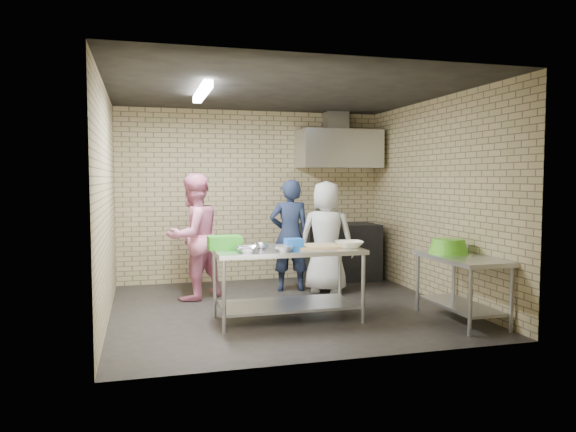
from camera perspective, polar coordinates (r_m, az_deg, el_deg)
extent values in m
plane|color=black|center=(6.90, -0.37, -9.70)|extent=(4.20, 4.20, 0.00)
plane|color=black|center=(6.78, -0.38, 13.04)|extent=(4.20, 4.20, 0.00)
cube|color=tan|center=(8.65, -3.77, 2.11)|extent=(4.20, 0.06, 2.70)
cube|color=tan|center=(4.80, 5.73, 0.59)|extent=(4.20, 0.06, 2.70)
cube|color=tan|center=(6.50, -18.59, 1.29)|extent=(0.06, 4.00, 2.70)
cube|color=tan|center=(7.52, 15.29, 1.70)|extent=(0.06, 4.00, 2.70)
cube|color=silver|center=(6.26, -0.10, -7.20)|extent=(1.67, 0.83, 0.83)
cube|color=silver|center=(6.55, 17.77, -7.28)|extent=(0.60, 1.20, 0.75)
cube|color=black|center=(8.77, 5.42, -3.78)|extent=(1.20, 0.70, 0.90)
cube|color=silver|center=(8.74, 5.38, 7.04)|extent=(1.30, 0.60, 0.60)
cube|color=#A5A8AD|center=(8.92, 5.05, 9.88)|extent=(0.35, 0.30, 0.30)
cube|color=#3F2B19|center=(9.02, 6.74, 5.79)|extent=(0.80, 0.20, 0.04)
cube|color=white|center=(6.59, -9.03, 12.73)|extent=(0.10, 1.25, 0.08)
cube|color=green|center=(6.16, -6.69, -2.79)|extent=(0.37, 0.28, 0.15)
cube|color=blue|center=(6.11, 0.60, -2.95)|extent=(0.19, 0.19, 0.12)
cube|color=tan|center=(6.28, 3.04, -3.20)|extent=(0.51, 0.39, 0.03)
imported|color=silver|center=(5.89, -4.30, -3.50)|extent=(0.29, 0.29, 0.06)
imported|color=#B6B9BD|center=(6.17, -2.91, -3.16)|extent=(0.22, 0.22, 0.06)
imported|color=#B8BABF|center=(5.96, -0.47, -3.43)|extent=(0.27, 0.27, 0.06)
imported|color=beige|center=(6.27, 6.46, -2.99)|extent=(0.36, 0.36, 0.08)
cylinder|color=#B22619|center=(8.94, 5.25, 6.52)|extent=(0.07, 0.07, 0.18)
cylinder|color=green|center=(9.08, 7.63, 6.37)|extent=(0.06, 0.06, 0.15)
imported|color=black|center=(7.84, 0.19, -2.05)|extent=(0.63, 0.46, 1.61)
imported|color=pink|center=(7.41, -9.92, -2.15)|extent=(1.04, 1.00, 1.70)
imported|color=silver|center=(7.75, 4.05, -2.21)|extent=(0.93, 0.82, 1.59)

